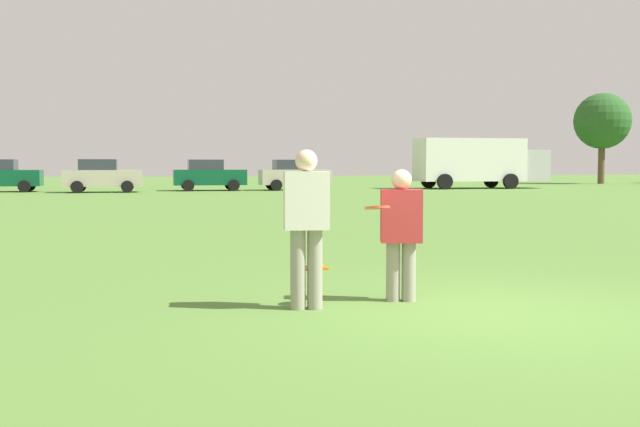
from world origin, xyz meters
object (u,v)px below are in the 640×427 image
player_defender (401,228)px  player_thrower (306,219)px  frisbee (377,208)px  box_truck (478,161)px  parked_car_far_right (294,175)px  parked_car_mid_right (102,176)px  traffic_cone (315,253)px  parked_car_center (1,175)px  parked_car_near_right (209,175)px

player_defender → player_thrower: bearing=-171.7°
frisbee → box_truck: size_ratio=0.03×
player_defender → frisbee: (-0.38, -0.27, 0.25)m
player_thrower → parked_car_far_right: (8.66, 36.05, -0.03)m
frisbee → parked_car_mid_right: parked_car_mid_right is taller
traffic_cone → parked_car_mid_right: size_ratio=0.11×
player_defender → traffic_cone: bearing=95.0°
parked_car_mid_right → parked_car_far_right: (11.07, 0.72, 0.00)m
player_defender → parked_car_far_right: (7.52, 35.88, 0.11)m
frisbee → traffic_cone: (0.14, 3.02, -0.84)m
parked_car_mid_right → box_truck: box_truck is taller
parked_car_center → parked_car_mid_right: (5.46, -2.21, 0.00)m
parked_car_center → parked_car_far_right: (16.53, -1.49, 0.00)m
player_thrower → parked_car_mid_right: 35.41m
parked_car_mid_right → player_thrower: bearing=-86.1°
parked_car_center → parked_car_near_right: same height
player_defender → frisbee: bearing=-144.4°
parked_car_mid_right → traffic_cone: bearing=-84.2°
box_truck → parked_car_near_right: bearing=177.7°
player_thrower → frisbee: bearing=-8.3°
frisbee → parked_car_far_right: (7.90, 36.16, -0.14)m
frisbee → player_defender: bearing=35.6°
player_thrower → parked_car_center: bearing=101.8°
player_thrower → traffic_cone: player_thrower is taller
parked_car_far_right → box_truck: bearing=-0.9°
frisbee → traffic_cone: size_ratio=0.56×
player_defender → parked_car_near_right: size_ratio=0.34×
traffic_cone → frisbee: bearing=-92.7°
parked_car_far_right → parked_car_mid_right: bearing=-176.3°
frisbee → box_truck: bearing=60.9°
player_thrower → parked_car_center: 38.36m
box_truck → parked_car_mid_right: bearing=-178.7°
parked_car_near_right → box_truck: 17.19m
parked_car_near_right → box_truck: box_truck is taller
traffic_cone → parked_car_near_right: (2.71, 33.64, 0.69)m
box_truck → traffic_cone: bearing=-121.1°
traffic_cone → box_truck: (19.87, 32.96, 1.52)m
parked_car_center → box_truck: (28.64, -1.67, 0.83)m
player_thrower → parked_car_mid_right: parked_car_mid_right is taller
frisbee → parked_car_center: 38.62m
parked_car_mid_right → frisbee: bearing=-84.9°
parked_car_near_right → traffic_cone: bearing=-94.6°
parked_car_mid_right → player_defender: bearing=-84.2°
player_defender → parked_car_mid_right: parked_car_mid_right is taller
parked_car_center → box_truck: 28.70m
parked_car_center → parked_car_mid_right: size_ratio=1.00×
traffic_cone → parked_car_far_right: bearing=76.8°
traffic_cone → parked_car_far_right: size_ratio=0.11×
traffic_cone → box_truck: box_truck is taller
box_truck → player_thrower: bearing=-120.1°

